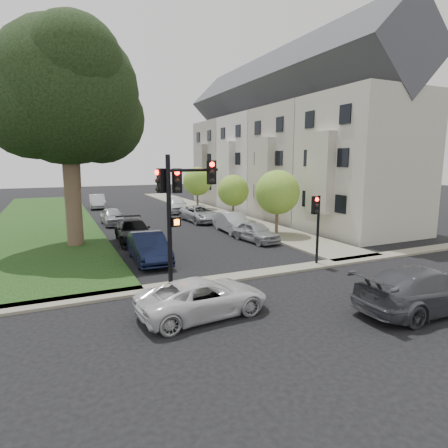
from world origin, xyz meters
name	(u,v)px	position (x,y,z in m)	size (l,w,h in m)	color
ground	(274,289)	(0.00, 0.00, 0.00)	(140.00, 140.00, 0.00)	black
grass_strip	(44,220)	(-9.00, 24.00, 0.06)	(8.00, 44.00, 0.12)	black
sidewalk_right	(207,210)	(6.75, 24.00, 0.06)	(3.50, 44.00, 0.12)	slate
sidewalk_cross	(251,275)	(0.00, 2.00, 0.06)	(60.00, 1.00, 0.12)	slate
house_a	(364,138)	(12.45, 8.00, 6.93)	(7.70, 7.55, 15.97)	#A29E82
house_b	(301,142)	(12.45, 15.50, 6.93)	(7.70, 7.55, 15.97)	#B9B7A9
house_c	(259,145)	(12.45, 23.00, 6.93)	(7.70, 7.55, 15.97)	#B4AAA4
house_d	(229,147)	(12.45, 30.50, 6.93)	(7.70, 7.55, 15.97)	slate
eucalyptus	(65,93)	(-7.08, 11.99, 9.21)	(9.52, 8.64, 13.49)	brown
small_tree_a	(277,192)	(6.20, 9.53, 3.11)	(3.12, 3.12, 4.68)	brown
small_tree_b	(233,191)	(6.20, 16.58, 2.73)	(2.74, 2.74, 4.11)	brown
small_tree_c	(197,181)	(6.20, 25.43, 3.09)	(3.10, 3.10, 4.65)	brown
traffic_signal_main	(179,196)	(-3.36, 2.24, 3.84)	(2.72, 0.81, 5.56)	black
traffic_signal_secondary	(316,217)	(3.83, 2.19, 2.51)	(0.47, 0.38, 3.60)	black
car_cross_near	(203,297)	(-3.64, -1.21, 0.64)	(2.13, 4.63, 1.29)	silver
car_cross_far	(425,289)	(3.69, -4.15, 0.80)	(2.24, 5.51, 1.60)	#3F4247
car_parked_0	(255,232)	(3.90, 8.51, 0.66)	(1.57, 3.90, 1.33)	#999BA0
car_parked_1	(233,223)	(3.96, 12.05, 0.74)	(1.57, 4.49, 1.48)	#999BA0
car_parked_2	(200,214)	(3.52, 17.67, 0.70)	(2.33, 5.05, 1.40)	#999BA0
car_parked_3	(177,205)	(3.48, 24.24, 0.79)	(1.87, 4.66, 1.59)	silver
car_parked_5	(149,247)	(-3.71, 6.51, 0.77)	(1.63, 4.67, 1.54)	black
car_parked_6	(133,231)	(-3.48, 11.76, 0.74)	(2.08, 5.13, 1.49)	black
car_parked_7	(112,216)	(-3.73, 19.33, 0.70)	(1.65, 4.11, 1.40)	#999BA0
car_parked_9	(97,201)	(-3.63, 31.45, 0.76)	(1.62, 4.64, 1.53)	#999BA0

